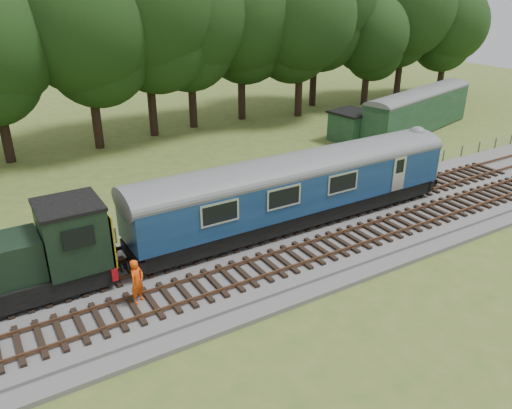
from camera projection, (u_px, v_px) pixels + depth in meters
ground at (300, 243)px, 25.16m from camera, size 120.00×120.00×0.00m
ballast at (300, 240)px, 25.09m from camera, size 70.00×7.00×0.35m
track_north at (285, 225)px, 26.08m from camera, size 67.20×2.40×0.21m
track_south at (320, 249)px, 23.74m from camera, size 67.20×2.40×0.21m
fence at (254, 211)px, 28.67m from camera, size 64.00×0.12×1.00m
tree_line at (148, 137)px, 42.34m from camera, size 70.00×8.00×18.00m
dmu_railcar at (298, 183)px, 25.54m from camera, size 18.05×2.86×3.88m
shunter_loco at (3, 268)px, 19.20m from camera, size 8.92×2.60×3.38m
worker at (137, 281)px, 19.57m from camera, size 0.83×0.77×1.90m
parked_coach at (419, 108)px, 43.16m from camera, size 14.41×6.02×3.64m
shed at (351, 126)px, 40.89m from camera, size 3.42×3.42×2.49m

